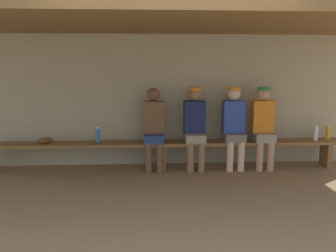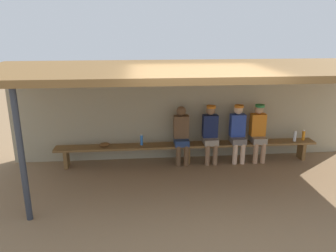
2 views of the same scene
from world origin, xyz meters
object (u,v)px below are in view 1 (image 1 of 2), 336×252
Objects in this scene: player_near_post at (154,126)px; baseball_glove_tan at (45,140)px; bench at (163,146)px; water_bottle_blue at (316,133)px; water_bottle_orange at (328,133)px; player_leftmost at (234,124)px; player_in_white at (263,124)px; water_bottle_clear at (98,135)px; player_in_blue at (195,124)px.

baseball_glove_tan is (-1.74, 0.00, -0.22)m from player_near_post.
water_bottle_blue reaches higher than bench.
water_bottle_blue is 0.24m from water_bottle_orange.
player_leftmost is at bearing -26.69° from baseball_glove_tan.
player_near_post is at bearing -179.98° from player_in_white.
player_near_post is 5.31× the size of water_bottle_blue.
bench is 4.46× the size of player_leftmost.
player_leftmost reaches higher than baseball_glove_tan.
player_near_post is (-0.15, 0.00, 0.34)m from bench.
water_bottle_clear is (-2.70, 0.03, -0.17)m from player_in_white.
water_bottle_blue is 1.00× the size of water_bottle_orange.
baseball_glove_tan is (-3.54, 0.00, -0.24)m from player_in_white.
water_bottle_blue is at bearing -27.15° from baseball_glove_tan.
player_near_post is at bearing -179.98° from player_leftmost.
water_bottle_clear is at bearing 179.28° from player_in_white.
water_bottle_clear reaches higher than water_bottle_blue.
player_in_blue is at bearing 0.39° from bench.
water_bottle_clear is (-1.57, 0.03, -0.17)m from player_in_blue.
water_bottle_orange is (2.25, 0.02, -0.17)m from player_in_blue.
player_leftmost and player_in_blue have the same top height.
water_bottle_orange is at bearing 0.56° from player_leftmost.
water_bottle_blue is at bearing -1.15° from water_bottle_clear.
baseball_glove_tan is (-1.89, 0.01, 0.12)m from bench.
player_leftmost is at bearing 0.18° from bench.
water_bottle_blue reaches higher than baseball_glove_tan.
bench is 23.92× the size of water_bottle_orange.
player_in_blue reaches higher than player_near_post.
water_bottle_blue is (2.68, -0.04, -0.15)m from player_near_post.
water_bottle_orange is at bearing 0.32° from player_near_post.
baseball_glove_tan is at bearing -179.85° from water_bottle_orange.
water_bottle_clear is at bearing 177.96° from bench.
bench is at bearing -179.61° from player_in_blue.
player_in_blue is 5.36× the size of water_bottle_orange.
water_bottle_clear is (-2.22, 0.03, -0.17)m from player_leftmost.
baseball_glove_tan is (-2.41, 0.00, -0.24)m from player_in_blue.
baseball_glove_tan reaches higher than bench.
player_leftmost is 1.38m from water_bottle_blue.
bench is at bearing -26.83° from baseball_glove_tan.
water_bottle_orange is 4.66m from baseball_glove_tan.
player_leftmost is at bearing 0.02° from player_near_post.
water_bottle_clear is 1.01× the size of water_bottle_orange.
player_in_white reaches higher than water_bottle_blue.
player_in_blue is 0.67m from player_near_post.
water_bottle_clear reaches higher than bench.
player_leftmost is at bearing 178.43° from water_bottle_blue.
player_near_post is (-0.67, -0.00, -0.02)m from player_in_blue.
water_bottle_blue is at bearing -167.35° from water_bottle_orange.
water_bottle_clear is 1.06× the size of baseball_glove_tan.
player_near_post is 5.56× the size of baseball_glove_tan.
water_bottle_orange is (2.92, 0.02, -0.15)m from player_near_post.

